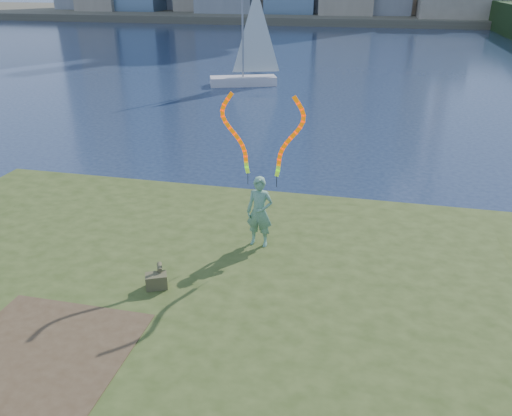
# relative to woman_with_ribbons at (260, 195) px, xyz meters

# --- Properties ---
(ground) EXTENTS (320.00, 320.00, 0.00)m
(ground) POSITION_rel_woman_with_ribbons_xyz_m (-0.86, -1.77, -2.19)
(ground) COLOR #1A2741
(ground) RESTS_ON ground
(grassy_knoll) EXTENTS (20.00, 18.00, 0.80)m
(grassy_knoll) POSITION_rel_woman_with_ribbons_xyz_m (-0.86, -4.07, -1.85)
(grassy_knoll) COLOR #344318
(grassy_knoll) RESTS_ON ground
(dirt_patch) EXTENTS (3.20, 3.00, 0.02)m
(dirt_patch) POSITION_rel_woman_with_ribbons_xyz_m (-3.06, -4.97, -1.38)
(dirt_patch) COLOR #47331E
(dirt_patch) RESTS_ON grassy_knoll
(far_shore) EXTENTS (320.00, 40.00, 1.20)m
(far_shore) POSITION_rel_woman_with_ribbons_xyz_m (-0.86, 93.23, -1.59)
(far_shore) COLOR #504A3A
(far_shore) RESTS_ON ground
(woman_with_ribbons) EXTENTS (2.14, 0.50, 4.22)m
(woman_with_ribbons) POSITION_rel_woman_with_ribbons_xyz_m (0.00, 0.00, 0.00)
(woman_with_ribbons) COLOR #1C6C3C
(woman_with_ribbons) RESTS_ON grassy_knoll
(canvas_bag) EXTENTS (0.56, 0.63, 0.45)m
(canvas_bag) POSITION_rel_woman_with_ribbons_xyz_m (-1.83, -2.48, -1.21)
(canvas_bag) COLOR brown
(canvas_bag) RESTS_ON grassy_knoll
(sailboat) EXTENTS (5.00, 3.06, 7.65)m
(sailboat) POSITION_rel_woman_with_ribbons_xyz_m (-6.38, 24.54, -0.88)
(sailboat) COLOR silver
(sailboat) RESTS_ON ground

